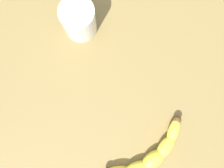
# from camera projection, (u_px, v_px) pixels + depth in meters

# --- Properties ---
(wooden_tabletop) EXTENTS (1.20, 1.20, 0.03)m
(wooden_tabletop) POSITION_uv_depth(u_px,v_px,m) (132.00, 78.00, 0.62)
(wooden_tabletop) COLOR olive
(wooden_tabletop) RESTS_ON ground
(banana) EXTENTS (0.19, 0.13, 0.03)m
(banana) POSITION_uv_depth(u_px,v_px,m) (151.00, 156.00, 0.56)
(banana) COLOR yellow
(banana) RESTS_ON wooden_tabletop
(smoothie_glass) EXTENTS (0.08, 0.08, 0.09)m
(smoothie_glass) POSITION_uv_depth(u_px,v_px,m) (80.00, 21.00, 0.58)
(smoothie_glass) COLOR silver
(smoothie_glass) RESTS_ON wooden_tabletop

